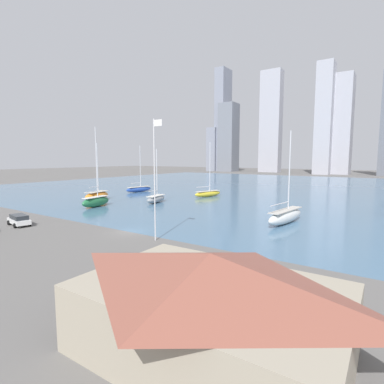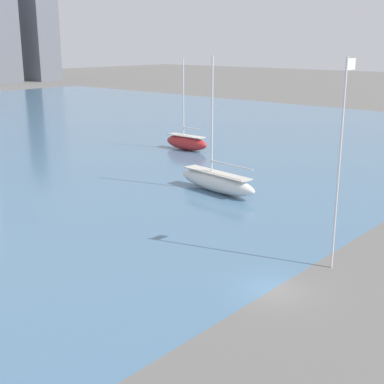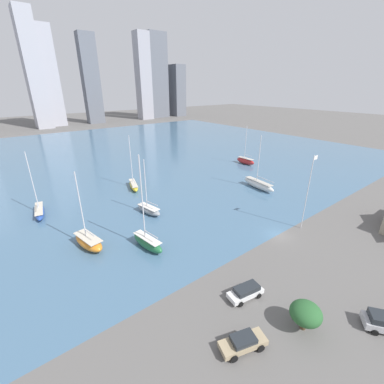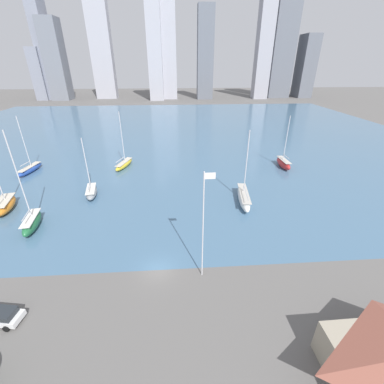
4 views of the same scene
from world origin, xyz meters
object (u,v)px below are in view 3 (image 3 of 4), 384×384
Objects in this scene: flag_pole at (308,191)px; sailboat_orange at (89,241)px; sailboat_white at (259,184)px; sailboat_green at (148,242)px; sailboat_yellow at (133,185)px; sailboat_gray at (149,209)px; sailboat_red at (245,161)px; parked_sedan_tan at (243,342)px; sailboat_blue at (39,211)px; parked_wagon_white at (246,291)px.

sailboat_orange is at bearing 151.56° from flag_pole.
sailboat_white is 0.87× the size of sailboat_green.
sailboat_orange is at bearing -114.49° from sailboat_yellow.
sailboat_gray is at bearing 7.58° from sailboat_orange.
sailboat_yellow is at bearing 174.71° from sailboat_red.
sailboat_gray is at bearing 4.93° from parked_sedan_tan.
parked_sedan_tan is at bearing -140.02° from sailboat_red.
sailboat_blue reaches higher than sailboat_orange.
parked_wagon_white is (-21.13, -4.96, -6.59)m from flag_pole.
sailboat_gray is 0.89× the size of sailboat_orange.
sailboat_green reaches higher than sailboat_white.
sailboat_white reaches higher than sailboat_blue.
sailboat_green is 1.16× the size of sailboat_yellow.
sailboat_blue is 26.77m from sailboat_green.
sailboat_red is at bearing 5.20° from sailboat_orange.
flag_pole is 28.97m from sailboat_green.
parked_sedan_tan is (-7.06, -31.92, -0.08)m from sailboat_gray.
parked_sedan_tan is at bearing -87.62° from sailboat_orange.
parked_wagon_white is at bearing -73.47° from sailboat_orange.
flag_pole reaches higher than parked_sedan_tan.
sailboat_orange is (-57.15, -16.75, -0.05)m from sailboat_red.
parked_wagon_white is (-1.61, -27.52, -0.06)m from sailboat_gray.
sailboat_yellow is (17.51, 19.67, -0.22)m from sailboat_orange.
flag_pole is at bearing -111.48° from sailboat_white.
sailboat_orange is (4.31, -17.91, 0.22)m from sailboat_blue.
parked_wagon_white reaches higher than parked_sedan_tan.
sailboat_white is at bearing -20.21° from sailboat_gray.
sailboat_red is at bearing 56.89° from sailboat_white.
sailboat_blue is 2.52× the size of parked_sedan_tan.
sailboat_green is at bearing -130.64° from sailboat_gray.
sailboat_white is 42.80m from sailboat_orange.
sailboat_blue reaches higher than sailboat_red.
parked_sedan_tan is (6.56, -27.31, -0.26)m from sailboat_orange.
sailboat_green reaches higher than sailboat_orange.
sailboat_yellow is at bearing 4.28° from parked_sedan_tan.
sailboat_gray reaches higher than parked_wagon_white.
sailboat_red reaches higher than parked_sedan_tan.
flag_pole is at bearing -59.91° from sailboat_gray.
sailboat_orange reaches higher than parked_wagon_white.
sailboat_white is 38.24m from parked_wagon_white.
parked_wagon_white is at bearing -136.52° from sailboat_white.
sailboat_orange is at bearing -172.07° from sailboat_gray.
flag_pole is at bearing -33.13° from sailboat_green.
sailboat_blue is 22.32m from sailboat_gray.
parked_sedan_tan is (-10.95, -46.98, -0.05)m from sailboat_yellow.
sailboat_yellow reaches higher than sailboat_orange.
flag_pole reaches higher than parked_wagon_white.
sailboat_green is (-49.70, -22.88, 0.02)m from sailboat_red.
sailboat_green is at bearing -50.63° from sailboat_orange.
parked_wagon_white is (-45.14, -39.66, -0.29)m from sailboat_red.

